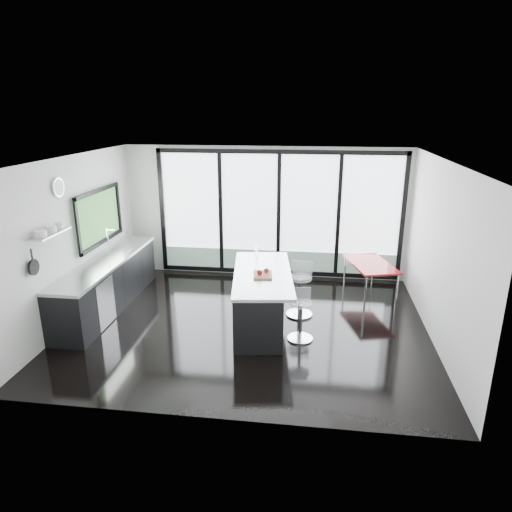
# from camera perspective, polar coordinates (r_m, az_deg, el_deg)

# --- Properties ---
(floor) EXTENTS (6.00, 5.00, 0.00)m
(floor) POSITION_cam_1_polar(r_m,az_deg,el_deg) (7.91, -1.02, -8.59)
(floor) COLOR black
(floor) RESTS_ON ground
(ceiling) EXTENTS (6.00, 5.00, 0.00)m
(ceiling) POSITION_cam_1_polar(r_m,az_deg,el_deg) (7.10, -1.14, 12.03)
(ceiling) COLOR white
(ceiling) RESTS_ON wall_back
(wall_back) EXTENTS (6.00, 0.09, 2.80)m
(wall_back) POSITION_cam_1_polar(r_m,az_deg,el_deg) (9.75, 2.68, 4.56)
(wall_back) COLOR silver
(wall_back) RESTS_ON ground
(wall_front) EXTENTS (6.00, 0.00, 2.80)m
(wall_front) POSITION_cam_1_polar(r_m,az_deg,el_deg) (5.09, -5.32, -7.00)
(wall_front) COLOR silver
(wall_front) RESTS_ON ground
(wall_left) EXTENTS (0.26, 5.00, 2.80)m
(wall_left) POSITION_cam_1_polar(r_m,az_deg,el_deg) (8.54, -20.97, 3.41)
(wall_left) COLOR silver
(wall_left) RESTS_ON ground
(wall_right) EXTENTS (0.00, 5.00, 2.80)m
(wall_right) POSITION_cam_1_polar(r_m,az_deg,el_deg) (7.56, 22.03, 0.20)
(wall_right) COLOR silver
(wall_right) RESTS_ON ground
(counter_cabinets) EXTENTS (0.69, 3.24, 1.36)m
(counter_cabinets) POSITION_cam_1_polar(r_m,az_deg,el_deg) (8.83, -18.08, -3.30)
(counter_cabinets) COLOR black
(counter_cabinets) RESTS_ON floor
(island) EXTENTS (1.24, 2.37, 1.20)m
(island) POSITION_cam_1_polar(r_m,az_deg,el_deg) (7.79, 0.26, -5.20)
(island) COLOR black
(island) RESTS_ON floor
(bar_stool_near) EXTENTS (0.44, 0.44, 0.65)m
(bar_stool_near) POSITION_cam_1_polar(r_m,az_deg,el_deg) (7.34, 5.59, -8.08)
(bar_stool_near) COLOR silver
(bar_stool_near) RESTS_ON floor
(bar_stool_far) EXTENTS (0.54, 0.54, 0.75)m
(bar_stool_far) POSITION_cam_1_polar(r_m,az_deg,el_deg) (8.14, 5.48, -4.97)
(bar_stool_far) COLOR silver
(bar_stool_far) RESTS_ON floor
(red_table) EXTENTS (1.03, 1.40, 0.67)m
(red_table) POSITION_cam_1_polar(r_m,az_deg,el_deg) (9.24, 13.99, -2.84)
(red_table) COLOR maroon
(red_table) RESTS_ON floor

